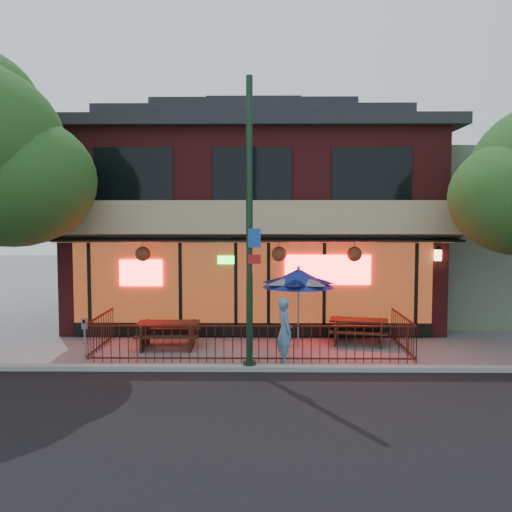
# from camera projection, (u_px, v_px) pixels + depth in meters

# --- Properties ---
(ground) EXTENTS (80.00, 80.00, 0.00)m
(ground) POSITION_uv_depth(u_px,v_px,m) (250.00, 365.00, 13.53)
(ground) COLOR gray
(ground) RESTS_ON ground
(asphalt_street) EXTENTS (80.00, 11.00, 0.00)m
(asphalt_street) POSITION_uv_depth(u_px,v_px,m) (240.00, 482.00, 7.54)
(asphalt_street) COLOR black
(asphalt_street) RESTS_ON ground
(curb) EXTENTS (80.00, 0.25, 0.12)m
(curb) POSITION_uv_depth(u_px,v_px,m) (249.00, 368.00, 13.02)
(curb) COLOR #999993
(curb) RESTS_ON ground
(restaurant_building) EXTENTS (12.96, 9.49, 8.05)m
(restaurant_building) POSITION_uv_depth(u_px,v_px,m) (254.00, 206.00, 20.33)
(restaurant_building) COLOR maroon
(restaurant_building) RESTS_ON ground
(neighbor_building) EXTENTS (6.00, 7.00, 6.00)m
(neighbor_building) POSITION_uv_depth(u_px,v_px,m) (487.00, 235.00, 20.89)
(neighbor_building) COLOR slate
(neighbor_building) RESTS_ON ground
(patio_fence) EXTENTS (8.44, 2.62, 1.00)m
(patio_fence) POSITION_uv_depth(u_px,v_px,m) (250.00, 336.00, 13.98)
(patio_fence) COLOR #47150F
(patio_fence) RESTS_ON ground
(street_light) EXTENTS (0.43, 0.32, 7.00)m
(street_light) POSITION_uv_depth(u_px,v_px,m) (250.00, 240.00, 12.90)
(street_light) COLOR black
(street_light) RESTS_ON ground
(picnic_table_left) EXTENTS (1.76, 1.36, 0.74)m
(picnic_table_left) POSITION_uv_depth(u_px,v_px,m) (168.00, 331.00, 15.31)
(picnic_table_left) COLOR #361E13
(picnic_table_left) RESTS_ON ground
(picnic_table_right) EXTENTS (1.88, 1.58, 0.71)m
(picnic_table_right) POSITION_uv_depth(u_px,v_px,m) (359.00, 328.00, 15.85)
(picnic_table_right) COLOR #341D12
(picnic_table_right) RESTS_ON ground
(patio_umbrella) EXTENTS (2.04, 2.04, 2.33)m
(patio_umbrella) POSITION_uv_depth(u_px,v_px,m) (298.00, 278.00, 15.26)
(patio_umbrella) COLOR gray
(patio_umbrella) RESTS_ON ground
(pedestrian) EXTENTS (0.56, 0.70, 1.68)m
(pedestrian) POSITION_uv_depth(u_px,v_px,m) (285.00, 331.00, 13.56)
(pedestrian) COLOR #5687AD
(pedestrian) RESTS_ON ground
(parking_meter_near) EXTENTS (0.14, 0.13, 1.25)m
(parking_meter_near) POSITION_uv_depth(u_px,v_px,m) (85.00, 335.00, 13.11)
(parking_meter_near) COLOR #A1A2A9
(parking_meter_near) RESTS_ON ground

